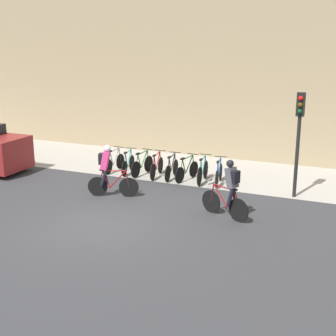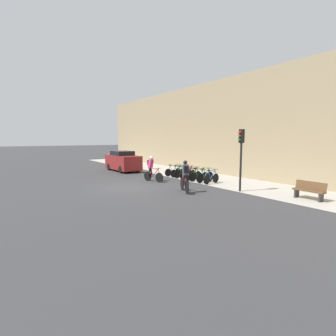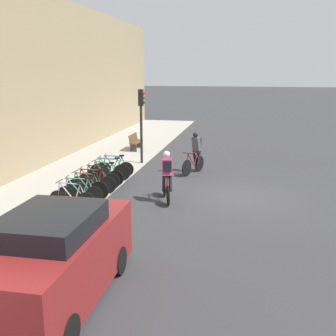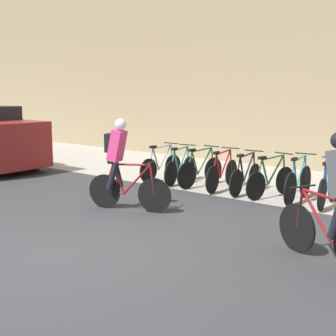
{
  "view_description": "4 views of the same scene",
  "coord_description": "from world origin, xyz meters",
  "px_view_note": "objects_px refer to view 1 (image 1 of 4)",
  "views": [
    {
      "loc": [
        6.62,
        -10.73,
        5.11
      ],
      "look_at": [
        0.36,
        4.05,
        0.72
      ],
      "focal_mm": 50.0,
      "sensor_mm": 36.0,
      "label": 1
    },
    {
      "loc": [
        14.51,
        -6.92,
        3.0
      ],
      "look_at": [
        -0.22,
        3.14,
        0.98
      ],
      "focal_mm": 28.0,
      "sensor_mm": 36.0,
      "label": 2
    },
    {
      "loc": [
        -14.51,
        -0.35,
        4.4
      ],
      "look_at": [
        0.39,
        2.6,
        0.84
      ],
      "focal_mm": 45.0,
      "sensor_mm": 36.0,
      "label": 3
    },
    {
      "loc": [
        5.23,
        -3.99,
        2.31
      ],
      "look_at": [
        -0.59,
        3.16,
        0.77
      ],
      "focal_mm": 50.0,
      "sensor_mm": 36.0,
      "label": 4
    }
  ],
  "objects_px": {
    "parked_bike_7": "(219,174)",
    "parked_bike_5": "(187,170)",
    "parked_bike_1": "(128,164)",
    "parked_bike_6": "(203,171)",
    "parked_bike_2": "(142,165)",
    "cyclist_pink": "(108,169)",
    "cyclist_grey": "(230,188)",
    "traffic_light_pole": "(299,126)",
    "parked_bike_0": "(114,162)",
    "parked_bike_3": "(157,167)",
    "parked_bike_4": "(172,169)"
  },
  "relations": [
    {
      "from": "cyclist_grey",
      "to": "traffic_light_pole",
      "type": "xyz_separation_m",
      "value": [
        1.49,
        2.78,
        1.49
      ]
    },
    {
      "from": "cyclist_pink",
      "to": "parked_bike_5",
      "type": "distance_m",
      "value": 3.38
    },
    {
      "from": "parked_bike_1",
      "to": "traffic_light_pole",
      "type": "relative_size",
      "value": 0.44
    },
    {
      "from": "parked_bike_1",
      "to": "parked_bike_3",
      "type": "height_order",
      "value": "parked_bike_3"
    },
    {
      "from": "parked_bike_3",
      "to": "parked_bike_4",
      "type": "bearing_deg",
      "value": 0.04
    },
    {
      "from": "parked_bike_1",
      "to": "parked_bike_3",
      "type": "distance_m",
      "value": 1.25
    },
    {
      "from": "parked_bike_7",
      "to": "parked_bike_0",
      "type": "bearing_deg",
      "value": -179.99
    },
    {
      "from": "cyclist_grey",
      "to": "parked_bike_1",
      "type": "height_order",
      "value": "cyclist_grey"
    },
    {
      "from": "parked_bike_4",
      "to": "parked_bike_1",
      "type": "bearing_deg",
      "value": 179.99
    },
    {
      "from": "traffic_light_pole",
      "to": "parked_bike_6",
      "type": "bearing_deg",
      "value": 172.64
    },
    {
      "from": "parked_bike_1",
      "to": "parked_bike_5",
      "type": "xyz_separation_m",
      "value": [
        2.5,
        -0.0,
        0.0
      ]
    },
    {
      "from": "parked_bike_4",
      "to": "traffic_light_pole",
      "type": "bearing_deg",
      "value": -5.39
    },
    {
      "from": "parked_bike_4",
      "to": "parked_bike_0",
      "type": "bearing_deg",
      "value": 180.0
    },
    {
      "from": "parked_bike_5",
      "to": "parked_bike_7",
      "type": "xyz_separation_m",
      "value": [
        1.25,
        0.0,
        0.0
      ]
    },
    {
      "from": "parked_bike_5",
      "to": "traffic_light_pole",
      "type": "xyz_separation_m",
      "value": [
        4.04,
        -0.44,
        2.05
      ]
    },
    {
      "from": "cyclist_pink",
      "to": "parked_bike_6",
      "type": "relative_size",
      "value": 1.06
    },
    {
      "from": "cyclist_grey",
      "to": "parked_bike_2",
      "type": "xyz_separation_m",
      "value": [
        -4.42,
        3.22,
        -0.55
      ]
    },
    {
      "from": "parked_bike_4",
      "to": "parked_bike_6",
      "type": "relative_size",
      "value": 0.95
    },
    {
      "from": "parked_bike_0",
      "to": "parked_bike_3",
      "type": "height_order",
      "value": "parked_bike_3"
    },
    {
      "from": "parked_bike_0",
      "to": "parked_bike_2",
      "type": "relative_size",
      "value": 0.96
    },
    {
      "from": "parked_bike_6",
      "to": "parked_bike_3",
      "type": "bearing_deg",
      "value": -179.96
    },
    {
      "from": "parked_bike_5",
      "to": "traffic_light_pole",
      "type": "distance_m",
      "value": 4.55
    },
    {
      "from": "parked_bike_0",
      "to": "parked_bike_3",
      "type": "relative_size",
      "value": 0.95
    },
    {
      "from": "cyclist_pink",
      "to": "parked_bike_0",
      "type": "xyz_separation_m",
      "value": [
        -1.35,
        2.83,
        -0.56
      ]
    },
    {
      "from": "cyclist_grey",
      "to": "parked_bike_7",
      "type": "relative_size",
      "value": 1.14
    },
    {
      "from": "parked_bike_2",
      "to": "parked_bike_6",
      "type": "distance_m",
      "value": 2.5
    },
    {
      "from": "parked_bike_0",
      "to": "parked_bike_7",
      "type": "distance_m",
      "value": 4.38
    },
    {
      "from": "cyclist_pink",
      "to": "parked_bike_2",
      "type": "relative_size",
      "value": 1.08
    },
    {
      "from": "parked_bike_2",
      "to": "parked_bike_0",
      "type": "bearing_deg",
      "value": -179.99
    },
    {
      "from": "parked_bike_1",
      "to": "parked_bike_7",
      "type": "relative_size",
      "value": 0.99
    },
    {
      "from": "parked_bike_2",
      "to": "parked_bike_5",
      "type": "xyz_separation_m",
      "value": [
        1.87,
        -0.0,
        -0.01
      ]
    },
    {
      "from": "parked_bike_2",
      "to": "parked_bike_6",
      "type": "height_order",
      "value": "parked_bike_6"
    },
    {
      "from": "parked_bike_1",
      "to": "parked_bike_5",
      "type": "relative_size",
      "value": 0.97
    },
    {
      "from": "cyclist_pink",
      "to": "parked_bike_3",
      "type": "bearing_deg",
      "value": 79.41
    },
    {
      "from": "parked_bike_5",
      "to": "parked_bike_6",
      "type": "distance_m",
      "value": 0.63
    },
    {
      "from": "cyclist_grey",
      "to": "parked_bike_7",
      "type": "distance_m",
      "value": 3.51
    },
    {
      "from": "parked_bike_1",
      "to": "parked_bike_7",
      "type": "distance_m",
      "value": 3.75
    },
    {
      "from": "parked_bike_7",
      "to": "parked_bike_5",
      "type": "bearing_deg",
      "value": -179.96
    },
    {
      "from": "parked_bike_2",
      "to": "traffic_light_pole",
      "type": "distance_m",
      "value": 6.27
    },
    {
      "from": "parked_bike_1",
      "to": "parked_bike_5",
      "type": "bearing_deg",
      "value": -0.01
    },
    {
      "from": "cyclist_pink",
      "to": "parked_bike_1",
      "type": "relative_size",
      "value": 1.14
    },
    {
      "from": "parked_bike_2",
      "to": "parked_bike_1",
      "type": "bearing_deg",
      "value": -179.99
    },
    {
      "from": "parked_bike_6",
      "to": "traffic_light_pole",
      "type": "distance_m",
      "value": 3.99
    },
    {
      "from": "parked_bike_5",
      "to": "traffic_light_pole",
      "type": "height_order",
      "value": "traffic_light_pole"
    },
    {
      "from": "parked_bike_0",
      "to": "parked_bike_5",
      "type": "distance_m",
      "value": 3.12
    },
    {
      "from": "parked_bike_2",
      "to": "parked_bike_3",
      "type": "relative_size",
      "value": 0.98
    },
    {
      "from": "parked_bike_1",
      "to": "parked_bike_6",
      "type": "distance_m",
      "value": 3.12
    },
    {
      "from": "parked_bike_1",
      "to": "parked_bike_3",
      "type": "relative_size",
      "value": 0.93
    },
    {
      "from": "parked_bike_2",
      "to": "cyclist_pink",
      "type": "bearing_deg",
      "value": -87.99
    },
    {
      "from": "parked_bike_2",
      "to": "parked_bike_5",
      "type": "distance_m",
      "value": 1.87
    }
  ]
}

